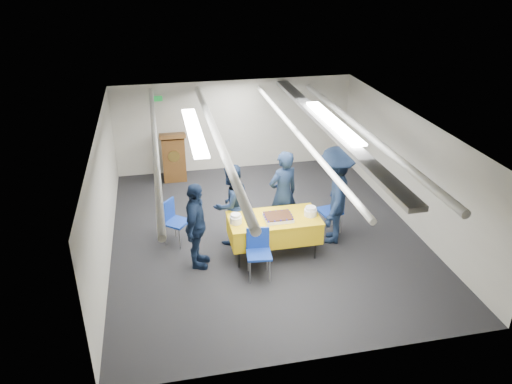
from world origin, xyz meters
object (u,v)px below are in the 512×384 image
(serving_table, at_px, (274,228))
(chair_right, at_px, (334,207))
(sheet_cake, at_px, (278,217))
(sailor_c, at_px, (196,226))
(sailor_a, at_px, (283,194))
(chair_left, at_px, (173,218))
(sailor_d, at_px, (334,196))
(chair_near, at_px, (258,248))
(podium, at_px, (174,156))
(sailor_b, at_px, (231,204))

(serving_table, height_order, chair_right, chair_right)
(sheet_cake, bearing_deg, sailor_c, -179.29)
(sailor_c, bearing_deg, sailor_a, -49.78)
(chair_left, distance_m, sailor_d, 3.11)
(chair_near, relative_size, sailor_c, 0.54)
(chair_right, distance_m, sailor_c, 2.91)
(chair_right, xyz_separation_m, sailor_a, (-1.04, 0.06, 0.36))
(chair_right, bearing_deg, chair_left, 176.34)
(sheet_cake, height_order, podium, podium)
(chair_near, distance_m, sailor_d, 1.89)
(sheet_cake, height_order, chair_near, chair_near)
(sailor_d, bearing_deg, sailor_a, -90.29)
(sailor_c, distance_m, sailor_d, 2.68)
(sailor_d, bearing_deg, serving_table, -53.57)
(sheet_cake, xyz_separation_m, sailor_d, (1.17, 0.34, 0.15))
(sailor_c, height_order, sailor_d, sailor_d)
(chair_near, bearing_deg, chair_left, 134.98)
(chair_near, bearing_deg, podium, 105.23)
(sailor_a, bearing_deg, sailor_d, 135.50)
(podium, height_order, chair_right, podium)
(serving_table, height_order, sailor_c, sailor_c)
(sailor_a, bearing_deg, chair_near, 38.58)
(sheet_cake, relative_size, sailor_c, 0.32)
(sailor_d, bearing_deg, podium, -117.13)
(chair_near, distance_m, sailor_a, 1.50)
(sheet_cake, height_order, sailor_b, sailor_b)
(chair_right, xyz_separation_m, sailor_c, (-2.81, -0.71, 0.28))
(sheet_cake, xyz_separation_m, chair_right, (1.33, 0.69, -0.28))
(sailor_b, bearing_deg, chair_near, 73.08)
(sailor_c, relative_size, sailor_d, 0.84)
(chair_left, bearing_deg, sailor_d, -10.31)
(sailor_a, relative_size, sailor_b, 1.10)
(sailor_d, bearing_deg, sailor_b, -75.93)
(chair_right, bearing_deg, serving_table, -156.01)
(serving_table, distance_m, podium, 4.12)
(serving_table, relative_size, sailor_d, 0.86)
(chair_near, height_order, sailor_d, sailor_d)
(chair_right, xyz_separation_m, sailor_d, (-0.15, -0.35, 0.43))
(podium, relative_size, sailor_c, 0.77)
(sheet_cake, xyz_separation_m, sailor_c, (-1.48, -0.02, -0.00))
(sailor_c, bearing_deg, chair_left, 39.12)
(sailor_d, bearing_deg, chair_right, -179.88)
(sheet_cake, height_order, chair_left, chair_left)
(chair_right, height_order, sailor_b, sailor_b)
(chair_near, height_order, chair_left, same)
(podium, xyz_separation_m, sailor_c, (0.18, -3.89, 0.20))
(serving_table, height_order, podium, podium)
(chair_left, distance_m, sailor_a, 2.18)
(sheet_cake, relative_size, chair_near, 0.59)
(chair_right, bearing_deg, sailor_c, -165.83)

